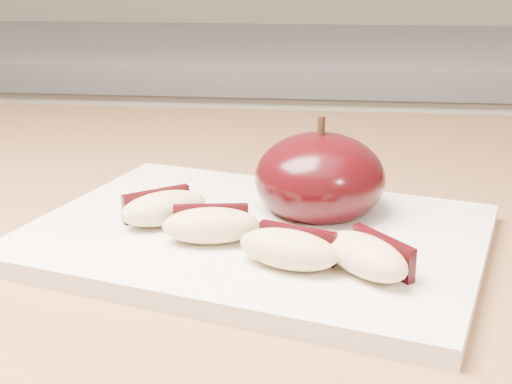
# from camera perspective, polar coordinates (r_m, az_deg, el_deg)

# --- Properties ---
(back_cabinet) EXTENTS (2.40, 0.62, 0.94)m
(back_cabinet) POSITION_cam_1_polar(r_m,az_deg,el_deg) (1.39, 0.41, -7.54)
(back_cabinet) COLOR silver
(back_cabinet) RESTS_ON ground
(cutting_board) EXTENTS (0.34, 0.28, 0.01)m
(cutting_board) POSITION_cam_1_polar(r_m,az_deg,el_deg) (0.47, 0.00, -3.54)
(cutting_board) COLOR silver
(cutting_board) RESTS_ON island_counter
(apple_half) EXTENTS (0.10, 0.10, 0.08)m
(apple_half) POSITION_cam_1_polar(r_m,az_deg,el_deg) (0.50, 5.11, 1.09)
(apple_half) COLOR black
(apple_half) RESTS_ON cutting_board
(apple_wedge_a) EXTENTS (0.07, 0.06, 0.02)m
(apple_wedge_a) POSITION_cam_1_polar(r_m,az_deg,el_deg) (0.48, -7.44, -1.26)
(apple_wedge_a) COLOR #D4B786
(apple_wedge_a) RESTS_ON cutting_board
(apple_wedge_b) EXTENTS (0.06, 0.04, 0.02)m
(apple_wedge_b) POSITION_cam_1_polar(r_m,az_deg,el_deg) (0.45, -3.63, -2.64)
(apple_wedge_b) COLOR #D4B786
(apple_wedge_b) RESTS_ON cutting_board
(apple_wedge_c) EXTENTS (0.07, 0.05, 0.02)m
(apple_wedge_c) POSITION_cam_1_polar(r_m,az_deg,el_deg) (0.41, 2.68, -4.54)
(apple_wedge_c) COLOR #D4B786
(apple_wedge_c) RESTS_ON cutting_board
(apple_wedge_d) EXTENTS (0.06, 0.07, 0.02)m
(apple_wedge_d) POSITION_cam_1_polar(r_m,az_deg,el_deg) (0.41, 8.93, -5.05)
(apple_wedge_d) COLOR #D4B786
(apple_wedge_d) RESTS_ON cutting_board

